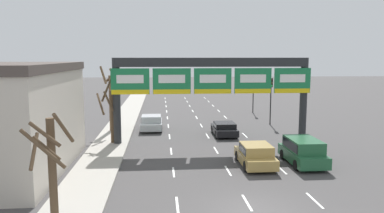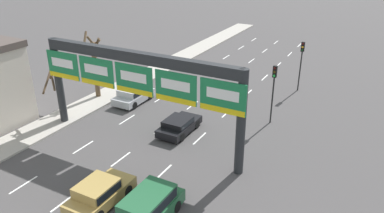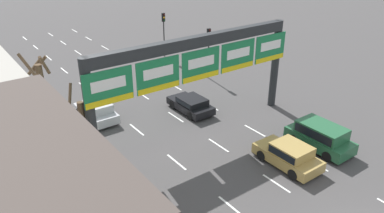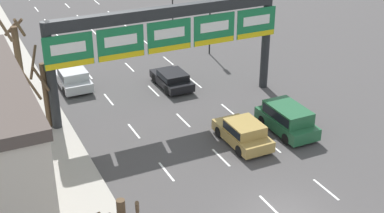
% 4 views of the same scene
% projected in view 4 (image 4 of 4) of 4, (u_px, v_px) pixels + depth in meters
% --- Properties ---
extents(lane_dashes, '(6.72, 67.00, 0.01)m').
position_uv_depth(lane_dashes, '(168.00, 105.00, 35.73)').
color(lane_dashes, white).
rests_on(lane_dashes, ground_plane).
extents(sign_gantry, '(15.54, 0.70, 6.77)m').
position_uv_depth(sign_gantry, '(168.00, 33.00, 33.29)').
color(sign_gantry, '#232628').
rests_on(sign_gantry, ground_plane).
extents(car_silver, '(1.98, 3.95, 1.41)m').
position_uv_depth(car_silver, '(73.00, 78.00, 37.99)').
color(car_silver, '#B7B7BC').
rests_on(car_silver, ground_plane).
extents(car_gold, '(1.94, 4.04, 1.44)m').
position_uv_depth(car_gold, '(243.00, 132.00, 30.73)').
color(car_gold, '#A88947').
rests_on(car_gold, ground_plane).
extents(car_black, '(1.90, 3.94, 1.18)m').
position_uv_depth(car_black, '(172.00, 78.00, 38.14)').
color(car_black, black).
rests_on(car_black, ground_plane).
extents(suv_green, '(1.96, 4.24, 1.67)m').
position_uv_depth(suv_green, '(287.00, 118.00, 31.99)').
color(suv_green, '#235B38').
rests_on(suv_green, ground_plane).
extents(traffic_light_near_gantry, '(0.30, 0.35, 4.70)m').
position_uv_depth(traffic_light_near_gantry, '(210.00, 15.00, 43.07)').
color(traffic_light_near_gantry, black).
rests_on(traffic_light_near_gantry, ground_plane).
extents(tree_bare_closest, '(1.50, 2.13, 5.03)m').
position_uv_depth(tree_bare_closest, '(43.00, 91.00, 31.62)').
color(tree_bare_closest, brown).
rests_on(tree_bare_closest, sidewalk_left).
extents(tree_bare_third, '(1.78, 1.75, 5.86)m').
position_uv_depth(tree_bare_third, '(18.00, 56.00, 35.11)').
color(tree_bare_third, brown).
rests_on(tree_bare_third, sidewalk_left).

